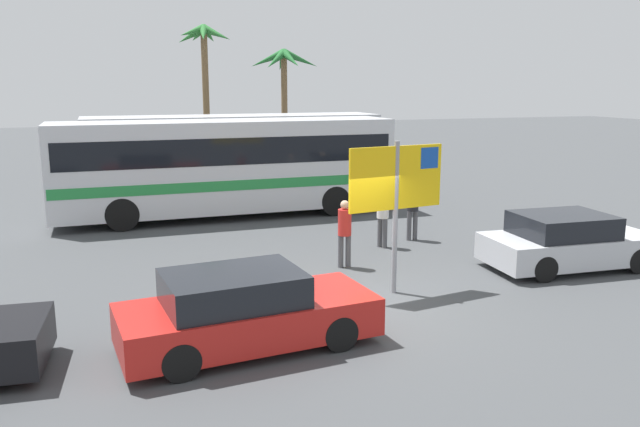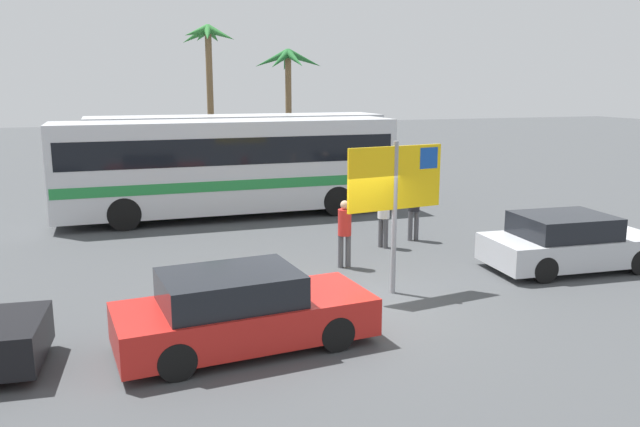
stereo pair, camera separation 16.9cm
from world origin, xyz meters
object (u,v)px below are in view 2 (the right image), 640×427
at_px(bus_front_coach, 229,163).
at_px(pedestrian_crossing_lot, 414,204).
at_px(car_red, 241,311).
at_px(pedestrian_near_sign, 384,212).
at_px(ferry_sign, 397,184).
at_px(bus_rear_coach, 238,152).
at_px(car_silver, 569,243).
at_px(pedestrian_by_bus, 345,228).

height_order(bus_front_coach, pedestrian_crossing_lot, bus_front_coach).
xyz_separation_m(car_red, pedestrian_near_sign, (4.95, 5.28, 0.35)).
height_order(ferry_sign, car_red, ferry_sign).
bearing_deg(bus_front_coach, bus_rear_coach, 73.16).
bearing_deg(pedestrian_near_sign, bus_rear_coach, 80.59).
xyz_separation_m(car_red, car_silver, (8.30, 2.05, 0.00)).
bearing_deg(pedestrian_by_bus, car_red, -26.89).
bearing_deg(pedestrian_near_sign, car_silver, -67.45).
height_order(ferry_sign, pedestrian_near_sign, ferry_sign).
bearing_deg(pedestrian_crossing_lot, car_red, -39.26).
distance_m(car_red, pedestrian_by_bus, 5.07).
distance_m(pedestrian_by_bus, pedestrian_crossing_lot, 3.37).
relative_size(ferry_sign, car_silver, 0.77).
bearing_deg(car_silver, ferry_sign, -172.76).
bearing_deg(bus_front_coach, car_red, -99.64).
relative_size(ferry_sign, pedestrian_crossing_lot, 1.83).
bearing_deg(pedestrian_near_sign, ferry_sign, -134.04).
xyz_separation_m(bus_front_coach, car_red, (-1.82, -10.73, -1.15)).
distance_m(bus_front_coach, ferry_sign, 9.16).
relative_size(ferry_sign, pedestrian_near_sign, 1.91).
bearing_deg(bus_rear_coach, car_silver, -65.04).
xyz_separation_m(car_silver, pedestrian_near_sign, (-3.35, 3.23, 0.35)).
relative_size(bus_rear_coach, pedestrian_near_sign, 6.57).
relative_size(bus_front_coach, car_red, 2.51).
bearing_deg(pedestrian_crossing_lot, car_silver, 38.42).
bearing_deg(pedestrian_near_sign, pedestrian_by_bus, -162.73).
bearing_deg(car_silver, pedestrian_crossing_lot, 124.71).
xyz_separation_m(car_red, pedestrian_by_bus, (3.29, 3.85, 0.32)).
bearing_deg(pedestrian_by_bus, car_silver, 83.93).
height_order(ferry_sign, pedestrian_crossing_lot, ferry_sign).
height_order(car_silver, pedestrian_crossing_lot, pedestrian_crossing_lot).
distance_m(bus_front_coach, pedestrian_near_sign, 6.33).
distance_m(car_silver, pedestrian_crossing_lot, 4.32).
distance_m(ferry_sign, car_silver, 4.97).
height_order(bus_rear_coach, pedestrian_crossing_lot, bus_rear_coach).
distance_m(bus_rear_coach, pedestrian_crossing_lot, 8.84).
bearing_deg(ferry_sign, bus_rear_coach, 86.13).
relative_size(car_red, pedestrian_by_bus, 2.67).
height_order(car_red, pedestrian_by_bus, pedestrian_by_bus).
xyz_separation_m(ferry_sign, car_red, (-3.63, -1.76, -1.69)).
distance_m(car_silver, pedestrian_by_bus, 5.33).
bearing_deg(pedestrian_crossing_lot, ferry_sign, -24.22).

